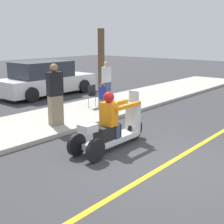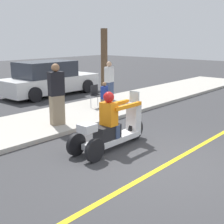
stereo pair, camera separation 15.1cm
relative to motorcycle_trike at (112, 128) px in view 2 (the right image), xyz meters
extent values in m
plane|color=#38383A|center=(-0.06, -1.56, -0.51)|extent=(60.00, 60.00, 0.00)
cube|color=gold|center=(-0.01, -1.56, -0.51)|extent=(24.00, 0.12, 0.01)
cube|color=#B2ADA3|center=(-0.06, 3.04, -0.45)|extent=(28.00, 2.80, 0.12)
cylinder|color=black|center=(0.95, 0.00, -0.24)|extent=(0.53, 0.10, 0.53)
cylinder|color=black|center=(-0.92, -0.30, -0.24)|extent=(0.53, 0.10, 0.53)
cylinder|color=black|center=(-0.92, 0.30, -0.24)|extent=(0.53, 0.10, 0.53)
cube|color=silver|center=(-0.01, 0.00, -0.30)|extent=(1.68, 0.41, 0.13)
cube|color=black|center=(-0.18, 0.00, -0.06)|extent=(0.67, 0.33, 0.34)
cube|color=silver|center=(0.85, 0.00, 0.07)|extent=(0.24, 0.33, 0.86)
cube|color=silver|center=(0.87, 0.00, 0.65)|extent=(0.03, 0.30, 0.30)
cube|color=silver|center=(-0.85, 0.00, 0.20)|extent=(0.36, 0.33, 0.18)
cube|color=orange|center=(-0.13, 0.00, 0.38)|extent=(0.26, 0.38, 0.55)
sphere|color=red|center=(-0.13, 0.00, 0.79)|extent=(0.26, 0.26, 0.26)
cube|color=#38476B|center=(0.00, -0.12, -0.06)|extent=(0.14, 0.14, 0.34)
cube|color=#38476B|center=(0.00, 0.12, -0.06)|extent=(0.14, 0.14, 0.34)
cube|color=orange|center=(0.36, -0.20, 0.52)|extent=(0.98, 0.09, 0.09)
cube|color=orange|center=(0.36, 0.20, 0.52)|extent=(0.98, 0.09, 0.09)
cube|color=#38476B|center=(3.86, 3.54, 0.00)|extent=(0.38, 0.28, 0.78)
cube|color=silver|center=(3.86, 3.54, 0.70)|extent=(0.41, 0.29, 0.61)
sphere|color=tan|center=(3.86, 3.54, 1.11)|extent=(0.21, 0.21, 0.21)
cube|color=gray|center=(0.22, 2.36, 0.05)|extent=(0.44, 0.34, 0.88)
cube|color=black|center=(0.22, 2.36, 0.83)|extent=(0.48, 0.35, 0.69)
sphere|color=#9E704C|center=(0.22, 2.36, 1.30)|extent=(0.24, 0.24, 0.24)
cube|color=#726656|center=(2.08, 2.17, -0.12)|extent=(0.27, 0.21, 0.53)
cube|color=navy|center=(2.08, 2.17, 0.35)|extent=(0.29, 0.22, 0.42)
sphere|color=#9E704C|center=(2.08, 2.17, 0.63)|extent=(0.14, 0.14, 0.14)
cylinder|color=#A5A8AD|center=(2.54, 2.77, -0.17)|extent=(0.02, 0.02, 0.44)
cylinder|color=#A5A8AD|center=(2.97, 2.84, -0.17)|extent=(0.02, 0.02, 0.44)
cylinder|color=#A5A8AD|center=(2.47, 3.21, -0.17)|extent=(0.02, 0.02, 0.44)
cylinder|color=#A5A8AD|center=(2.91, 3.27, -0.17)|extent=(0.02, 0.02, 0.44)
cube|color=#232326|center=(2.72, 3.02, 0.06)|extent=(0.50, 0.50, 0.02)
cube|color=#232326|center=(2.69, 3.24, 0.24)|extent=(0.44, 0.09, 0.38)
cube|color=silver|center=(3.58, 7.00, 0.01)|extent=(4.72, 1.79, 0.69)
cube|color=#2D333D|center=(3.35, 7.00, 0.72)|extent=(2.60, 1.61, 0.71)
cylinder|color=black|center=(5.12, 6.10, -0.19)|extent=(0.64, 0.22, 0.64)
cylinder|color=black|center=(5.12, 7.90, -0.19)|extent=(0.64, 0.22, 0.64)
cylinder|color=black|center=(2.05, 6.10, -0.19)|extent=(0.64, 0.22, 0.64)
cylinder|color=black|center=(2.05, 7.90, -0.19)|extent=(0.64, 0.22, 0.64)
cylinder|color=brown|center=(4.28, 4.19, 1.06)|extent=(0.28, 0.28, 2.89)
camera|label=1|loc=(-5.57, -4.67, 2.15)|focal=50.00mm
camera|label=2|loc=(-5.47, -4.78, 2.15)|focal=50.00mm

